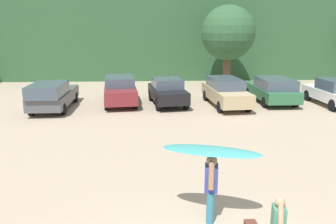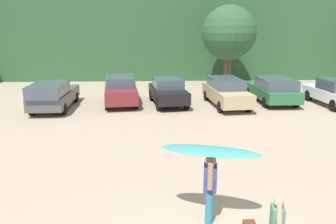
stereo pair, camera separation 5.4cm
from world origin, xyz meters
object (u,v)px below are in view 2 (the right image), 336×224
object	(u,v)px
parked_car_white	(336,92)
person_adult	(210,184)
parked_car_maroon	(121,90)
parked_car_tan	(226,91)
person_child	(277,224)
parked_car_forest_green	(273,89)
surfboard_teal	(210,151)
parked_car_dark_gray	(53,95)
parked_car_black	(168,91)

from	to	relation	value
parked_car_white	person_adult	bearing A→B (deg)	138.39
parked_car_maroon	person_adult	bearing A→B (deg)	-172.42
parked_car_tan	person_child	bearing A→B (deg)	167.13
parked_car_white	person_adult	world-z (taller)	person_adult
parked_car_maroon	parked_car_tan	world-z (taller)	parked_car_maroon
parked_car_forest_green	surfboard_teal	bearing A→B (deg)	153.94
parked_car_dark_gray	parked_car_tan	distance (m)	9.62
parked_car_black	parked_car_forest_green	distance (m)	6.30
parked_car_dark_gray	parked_car_forest_green	size ratio (longest dim) A/B	1.03
parked_car_black	surfboard_teal	xyz separation A→B (m)	(0.44, -12.07, 0.91)
parked_car_forest_green	person_adult	bearing A→B (deg)	154.00
person_child	parked_car_black	bearing A→B (deg)	-73.66
parked_car_maroon	person_child	distance (m)	14.54
parked_car_black	person_adult	world-z (taller)	person_adult
parked_car_forest_green	surfboard_teal	distance (m)	13.77
parked_car_dark_gray	parked_car_black	xyz separation A→B (m)	(6.29, 0.98, -0.02)
person_child	parked_car_tan	bearing A→B (deg)	-87.99
parked_car_white	surfboard_teal	xyz separation A→B (m)	(-9.16, -11.39, 0.92)
parked_car_maroon	person_child	bearing A→B (deg)	-169.59
parked_car_maroon	surfboard_teal	size ratio (longest dim) A/B	2.08
parked_car_forest_green	parked_car_white	world-z (taller)	parked_car_white
person_child	surfboard_teal	distance (m)	1.98
parked_car_maroon	parked_car_dark_gray	bearing A→B (deg)	106.16
parked_car_tan	surfboard_teal	xyz separation A→B (m)	(-2.87, -11.70, 0.88)
parked_car_maroon	person_child	world-z (taller)	parked_car_maroon
parked_car_tan	parked_car_white	bearing A→B (deg)	-97.95
parked_car_maroon	parked_car_forest_green	xyz separation A→B (m)	(9.07, -0.15, -0.03)
person_child	surfboard_teal	bearing A→B (deg)	-40.16
parked_car_forest_green	parked_car_black	bearing A→B (deg)	92.42
parked_car_maroon	parked_car_white	size ratio (longest dim) A/B	1.13
parked_car_maroon	parked_car_forest_green	world-z (taller)	parked_car_maroon
parked_car_black	person_child	xyz separation A→B (m)	(1.54, -13.38, -0.09)
parked_car_maroon	parked_car_white	bearing A→B (deg)	-102.36
parked_car_maroon	person_adult	xyz separation A→B (m)	(3.24, -12.57, 0.08)
parked_car_dark_gray	parked_car_maroon	bearing A→B (deg)	-68.14
parked_car_black	surfboard_teal	size ratio (longest dim) A/B	1.80
parked_car_dark_gray	parked_car_white	distance (m)	15.89
parked_car_dark_gray	parked_car_forest_green	bearing A→B (deg)	-85.09
surfboard_teal	person_child	bearing A→B (deg)	147.45
parked_car_maroon	parked_car_forest_green	bearing A→B (deg)	-97.82
parked_car_tan	parked_car_black	bearing A→B (deg)	78.50
person_adult	parked_car_white	bearing A→B (deg)	-119.02
parked_car_tan	person_adult	xyz separation A→B (m)	(-2.85, -11.69, 0.08)
parked_car_dark_gray	parked_car_forest_green	world-z (taller)	parked_car_dark_gray
parked_car_black	parked_car_forest_green	size ratio (longest dim) A/B	0.89
parked_car_tan	person_child	world-z (taller)	parked_car_tan
parked_car_white	parked_car_black	bearing A→B (deg)	83.12
parked_car_forest_green	surfboard_teal	size ratio (longest dim) A/B	2.02
person_adult	person_child	distance (m)	1.71
parked_car_forest_green	parked_car_white	bearing A→B (deg)	-108.27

